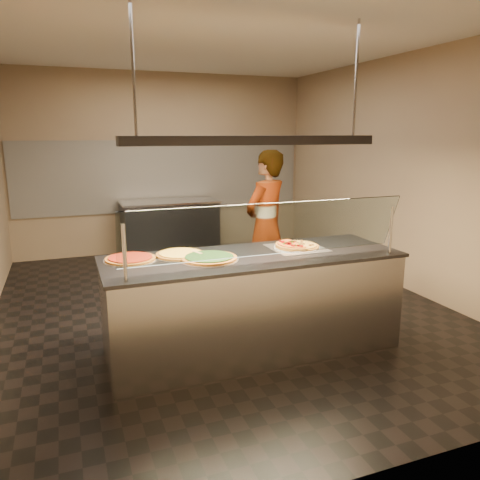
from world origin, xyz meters
name	(u,v)px	position (x,y,z in m)	size (l,w,h in m)	color
ground	(221,307)	(0.00, 0.00, -0.01)	(5.00, 6.00, 0.02)	black
ceiling	(218,36)	(0.00, 0.00, 3.01)	(5.00, 6.00, 0.02)	silver
wall_back	(164,164)	(0.00, 3.01, 1.50)	(5.00, 0.02, 3.00)	#9E8966
wall_front	(395,231)	(0.00, -3.01, 1.50)	(5.00, 0.02, 3.00)	#9E8966
wall_right	(402,173)	(2.51, 0.00, 1.50)	(0.02, 6.00, 3.00)	#9E8966
tile_band	(165,176)	(0.00, 2.98, 1.30)	(4.90, 0.02, 1.20)	silver
serving_counter	(253,303)	(-0.07, -1.20, 0.47)	(2.71, 0.94, 0.93)	#B7B7BC
sneeze_guard	(269,230)	(-0.07, -1.54, 1.23)	(2.47, 0.18, 0.54)	#B7B7BC
perforated_tray	(297,247)	(0.41, -1.10, 0.94)	(0.50, 0.50, 0.01)	silver
half_pizza_pepperoni	(287,245)	(0.32, -1.10, 0.96)	(0.21, 0.41, 0.05)	brown
half_pizza_sausage	(306,244)	(0.51, -1.10, 0.96)	(0.21, 0.41, 0.04)	brown
pizza_spinach	(209,258)	(-0.50, -1.21, 0.95)	(0.52, 0.52, 0.03)	silver
pizza_cheese	(180,254)	(-0.70, -0.98, 0.94)	(0.46, 0.46, 0.03)	silver
pizza_tomato	(130,258)	(-1.14, -0.98, 0.94)	(0.46, 0.46, 0.03)	silver
pizza_spatula	(204,253)	(-0.51, -1.08, 0.96)	(0.24, 0.22, 0.02)	#B7B7BC
prep_table	(170,228)	(-0.04, 2.55, 0.47)	(1.57, 0.74, 0.93)	#323236
worker	(266,225)	(0.66, 0.19, 0.91)	(0.66, 0.44, 1.82)	#3C3B43
heat_lamp_housing	(254,140)	(-0.07, -1.20, 1.95)	(2.30, 0.18, 0.08)	#323236
lamp_rod_left	(133,68)	(-1.07, -1.20, 2.50)	(0.02, 0.02, 1.01)	#B7B7BC
lamp_rod_right	(356,78)	(0.93, -1.20, 2.50)	(0.02, 0.02, 1.01)	#B7B7BC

